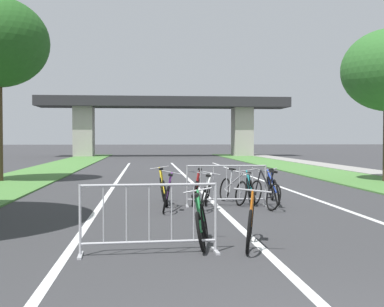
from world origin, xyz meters
name	(u,v)px	position (x,y,z in m)	size (l,w,h in m)	color
grass_verge_left	(43,172)	(-7.03, 22.66, 0.03)	(3.24, 55.39, 0.05)	#477A38
grass_verge_right	(311,170)	(7.03, 22.66, 0.03)	(3.24, 55.39, 0.05)	#477A38
sidewalk_path_right	(356,170)	(9.54, 22.66, 0.04)	(1.78, 55.39, 0.08)	gray
lane_stripe_center	(192,183)	(0.00, 16.02, 0.00)	(0.14, 32.04, 0.01)	silver
lane_stripe_right_lane	(267,182)	(2.98, 16.02, 0.00)	(0.14, 32.04, 0.01)	silver
lane_stripe_left_lane	(115,183)	(-2.98, 16.02, 0.00)	(0.14, 32.04, 0.01)	silver
overpass_bridge	(164,112)	(0.00, 45.78, 4.41)	(24.58, 3.99, 5.81)	#2D2D30
crowd_barrier_nearest	(149,220)	(-1.76, 4.26, 0.51)	(2.08, 0.54, 1.05)	#ADADB2
crowd_barrier_second	(227,186)	(0.23, 9.29, 0.51)	(2.08, 0.50, 1.05)	#ADADB2
bicycle_black_0	(264,193)	(1.10, 8.84, 0.38)	(0.57, 1.62, 0.98)	black
bicycle_white_1	(206,195)	(-0.35, 8.83, 0.35)	(0.68, 1.67, 0.89)	black
bicycle_teal_2	(250,190)	(0.98, 9.87, 0.36)	(0.48, 1.63, 0.89)	black
bicycle_yellow_3	(163,190)	(-1.35, 9.84, 0.38)	(0.51, 1.65, 0.98)	black
bicycle_silver_4	(233,190)	(0.50, 9.87, 0.36)	(0.74, 1.70, 0.92)	black
bicycle_orange_5	(250,223)	(-0.15, 4.63, 0.37)	(0.61, 1.72, 0.98)	black
bicycle_green_6	(202,224)	(-0.92, 4.75, 0.35)	(0.48, 1.59, 0.90)	black
bicycle_purple_7	(167,194)	(-1.30, 8.72, 0.38)	(0.56, 1.79, 0.93)	black
bicycle_blue_8	(273,189)	(1.58, 9.83, 0.37)	(0.52, 1.74, 0.94)	black
bicycle_red_9	(196,190)	(-0.49, 9.80, 0.37)	(0.49, 1.63, 0.93)	black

